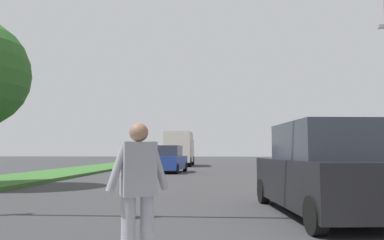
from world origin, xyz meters
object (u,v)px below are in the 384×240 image
Objects in this scene: sedan_midblock at (168,160)px; truck_box_delivery at (180,148)px; suv_crossing at (324,172)px; pedestrian_performer at (138,189)px.

truck_box_delivery is (-0.31, 10.62, 0.83)m from sedan_midblock.
sedan_midblock is 0.67× the size of truck_box_delivery.
suv_crossing reaches higher than sedan_midblock.
pedestrian_performer is 0.35× the size of suv_crossing.
truck_box_delivery is (-5.72, 26.09, 0.70)m from suv_crossing.
truck_box_delivery is at bearing 94.82° from pedestrian_performer.
truck_box_delivery is at bearing 102.36° from suv_crossing.
suv_crossing is 0.77× the size of truck_box_delivery.
pedestrian_performer is 5.00m from suv_crossing.
suv_crossing is 16.39m from sedan_midblock.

